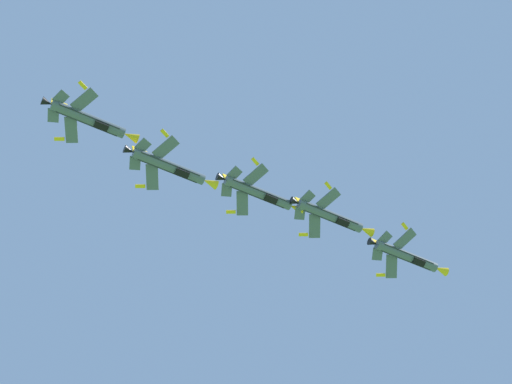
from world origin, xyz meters
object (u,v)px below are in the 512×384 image
at_px(fighter_jet_left_wing, 332,217).
at_px(fighter_jet_left_outer, 171,167).
at_px(fighter_jet_right_wing, 260,193).
at_px(fighter_jet_right_outer, 90,120).
at_px(fighter_jet_lead, 408,257).

bearing_deg(fighter_jet_left_wing, fighter_jet_left_outer, -90.73).
bearing_deg(fighter_jet_right_wing, fighter_jet_right_outer, -88.34).
bearing_deg(fighter_jet_left_wing, fighter_jet_right_wing, -95.22).
bearing_deg(fighter_jet_lead, fighter_jet_right_wing, -91.42).
xyz_separation_m(fighter_jet_right_wing, fighter_jet_right_outer, (-21.98, -20.90, 0.17)).
bearing_deg(fighter_jet_right_outer, fighter_jet_left_outer, 90.25).
xyz_separation_m(fighter_jet_left_wing, fighter_jet_right_wing, (-10.54, -7.85, 0.10)).
height_order(fighter_jet_lead, fighter_jet_right_outer, fighter_jet_right_outer).
height_order(fighter_jet_right_wing, fighter_jet_right_outer, fighter_jet_right_outer).
height_order(fighter_jet_left_wing, fighter_jet_right_wing, fighter_jet_right_wing).
relative_size(fighter_jet_right_wing, fighter_jet_left_outer, 1.00).
xyz_separation_m(fighter_jet_right_wing, fighter_jet_left_outer, (-11.56, -11.47, -3.36)).
height_order(fighter_jet_lead, fighter_jet_left_outer, fighter_jet_lead).
relative_size(fighter_jet_left_wing, fighter_jet_left_outer, 1.00).
distance_m(fighter_jet_right_wing, fighter_jet_right_outer, 30.33).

